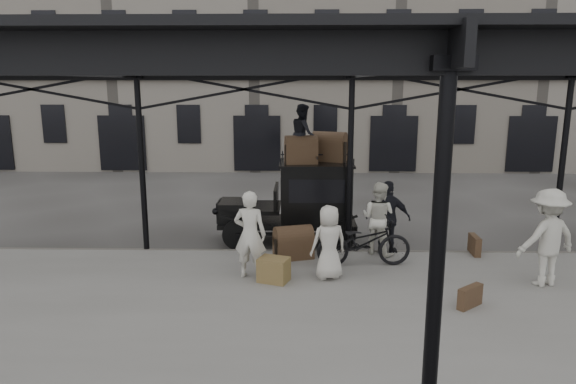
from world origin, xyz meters
The scene contains 18 objects.
ground centered at (0.00, 0.00, 0.00)m, with size 120.00×120.00×0.00m, color #383533.
platform centered at (0.00, -2.00, 0.07)m, with size 28.00×8.00×0.15m, color slate.
canopy centered at (0.00, -1.72, 4.60)m, with size 22.50×9.00×4.74m.
building_frontage centered at (0.00, 18.00, 7.00)m, with size 64.00×8.00×14.00m, color slate.
taxi centered at (-1.09, 3.13, 1.20)m, with size 3.65×1.55×2.18m.
porter_left centered at (-2.24, 0.18, 1.09)m, with size 0.68×0.45×1.87m, color beige.
porter_midleft centered at (0.69, 1.78, 1.03)m, with size 0.85×0.67×1.76m, color silver.
porter_centre centered at (-0.59, 0.16, 0.94)m, with size 0.77×0.50×1.58m, color beige.
porter_official centered at (0.92, 1.79, 1.04)m, with size 1.05×0.44×1.79m, color black.
porter_right centered at (3.79, -0.10, 1.15)m, with size 1.29×0.74×2.00m, color beige.
bicycle centered at (0.24, 0.93, 0.71)m, with size 0.74×2.11×1.11m, color black.
porter_roof centered at (-1.12, 3.03, 2.93)m, with size 0.73×0.57×1.50m, color black.
steamer_trunk_roof_near centered at (-1.17, 2.88, 2.48)m, with size 0.81×0.50×0.59m, color #4A3722, non-canonical shape.
steamer_trunk_roof_far centered at (-0.42, 3.33, 2.50)m, with size 0.87×0.53×0.64m, color #4A3722, non-canonical shape.
steamer_trunk_platform centered at (-1.34, 1.44, 0.47)m, with size 0.88×0.54×0.65m, color #4A3722, non-canonical shape.
wicker_hamper centered at (-1.73, -0.05, 0.40)m, with size 0.60×0.45×0.50m, color olive.
suitcase_upright centered at (3.02, 1.80, 0.38)m, with size 0.15×0.60×0.45m, color #4A3722.
suitcase_flat centered at (1.94, -1.22, 0.35)m, with size 0.60×0.15×0.40m, color #4A3722.
Camera 1 is at (-1.22, -10.10, 4.20)m, focal length 32.00 mm.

